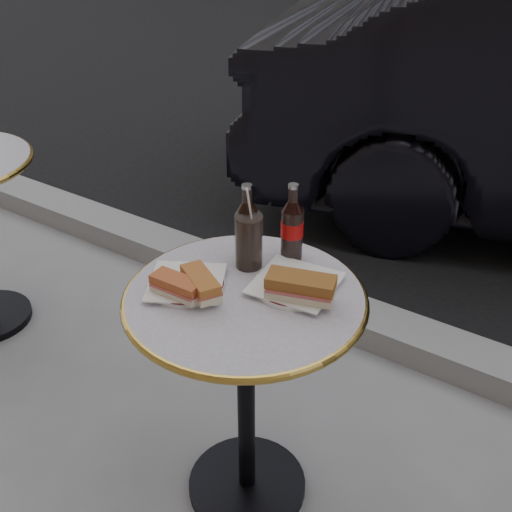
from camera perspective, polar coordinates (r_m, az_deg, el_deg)
The scene contains 11 objects.
ground at distance 2.12m, azimuth -0.79°, elevation -19.85°, with size 80.00×80.00×0.00m, color gray.
curb at distance 2.66m, azimuth 10.22°, elevation -6.13°, with size 40.00×0.20×0.12m, color gray.
bistro_table at distance 1.85m, azimuth -0.88°, elevation -12.76°, with size 0.62×0.62×0.73m, color #BAB2C4, non-canonical shape.
plate_left at distance 1.65m, azimuth -6.21°, elevation -2.53°, with size 0.20×0.20×0.01m, color silver.
plate_right at distance 1.64m, azimuth 3.50°, elevation -2.62°, with size 0.21×0.21×0.01m, color white.
sandwich_left_a at distance 1.59m, azimuth -7.03°, elevation -2.79°, with size 0.13×0.06×0.05m, color #B8562E.
sandwich_left_b at distance 1.59m, azimuth -4.93°, elevation -2.54°, with size 0.14×0.06×0.05m, color #AD612B.
sandwich_right at distance 1.57m, azimuth 3.98°, elevation -2.86°, with size 0.17×0.08×0.06m, color brown.
cola_bottle_left at distance 1.70m, azimuth -0.79°, elevation 2.94°, with size 0.06×0.06×0.23m, color black, non-canonical shape.
cola_bottle_right at distance 1.71m, azimuth 3.24°, elevation 3.03°, with size 0.06×0.06×0.22m, color black, non-canonical shape.
cola_glass at distance 1.69m, azimuth -0.65°, elevation 1.35°, with size 0.08×0.08×0.15m, color black.
Camera 1 is at (0.75, -1.09, 1.66)m, focal length 45.00 mm.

